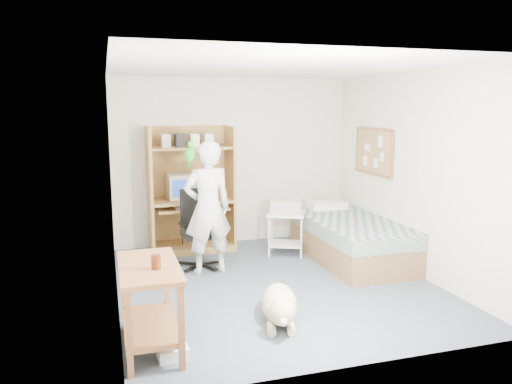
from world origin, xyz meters
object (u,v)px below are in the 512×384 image
computer_hutch (191,194)px  dog (280,304)px  side_desk (150,294)px  person (208,208)px  bed (350,239)px  printer_cart (286,227)px  office_chair (199,239)px

computer_hutch → dog: 2.86m
computer_hutch → side_desk: 3.08m
person → dog: person is taller
person → bed: bearing=172.4°
bed → printer_cart: bearing=148.2°
computer_hutch → printer_cart: size_ratio=2.86×
side_desk → dog: side_desk is taller
bed → office_chair: bearing=171.2°
computer_hutch → person: 1.11m
side_desk → person: person is taller
computer_hutch → bed: computer_hutch is taller
side_desk → person: bearing=64.4°
bed → person: (-1.97, 0.01, 0.54)m
side_desk → computer_hutch: bearing=73.9°
side_desk → printer_cart: side_desk is taller
computer_hutch → office_chair: computer_hutch is taller
computer_hutch → person: size_ratio=1.08×
bed → dog: bearing=-134.5°
side_desk → person: size_ratio=0.60×
side_desk → printer_cart: 3.10m
side_desk → office_chair: bearing=69.0°
printer_cart → person: bearing=-134.5°
computer_hutch → dog: computer_hutch is taller
person → dog: size_ratio=1.58×
computer_hutch → person: bearing=-88.7°
dog → printer_cart: size_ratio=1.68×
printer_cart → computer_hutch: bearing=176.8°
side_desk → office_chair: (0.82, 2.13, -0.14)m
computer_hutch → office_chair: 0.93m
bed → computer_hutch: bearing=150.7°
printer_cart → dog: bearing=-87.3°
dog → person: bearing=118.2°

